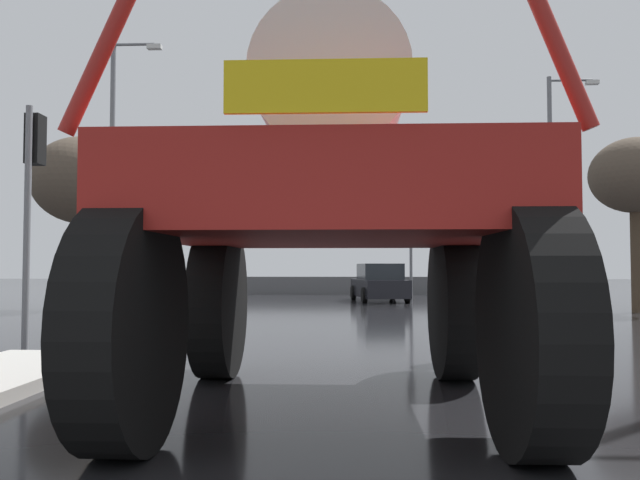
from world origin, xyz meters
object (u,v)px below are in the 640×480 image
object	(u,v)px
streetlight_far_left	(115,160)
bare_tree_left	(83,181)
oversize_sprayer	(332,218)
traffic_signal_near_left	(33,173)
traffic_signal_far_left	(410,228)
streetlight_far_right	(554,177)
bare_tree_right	(635,177)
sedan_ahead	(379,284)
traffic_signal_near_right	(533,190)

from	to	relation	value
streetlight_far_left	bare_tree_left	world-z (taller)	streetlight_far_left
oversize_sprayer	bare_tree_left	xyz separation A→B (m)	(-8.42, 14.07, 2.32)
traffic_signal_near_left	traffic_signal_far_left	world-z (taller)	traffic_signal_near_left
streetlight_far_left	traffic_signal_far_left	bearing A→B (deg)	14.24
streetlight_far_right	bare_tree_right	bearing A→B (deg)	-85.68
sedan_ahead	streetlight_far_left	xyz separation A→B (m)	(-9.41, -4.17, 4.42)
streetlight_far_right	bare_tree_left	world-z (taller)	streetlight_far_right
bare_tree_left	bare_tree_right	bearing A→B (deg)	-1.79
oversize_sprayer	traffic_signal_near_left	distance (m)	6.66
oversize_sprayer	traffic_signal_near_left	world-z (taller)	traffic_signal_near_left
bare_tree_left	bare_tree_right	distance (m)	17.33
streetlight_far_left	streetlight_far_right	distance (m)	16.89
bare_tree_left	oversize_sprayer	bearing A→B (deg)	-59.11
sedan_ahead	streetlight_far_left	bearing A→B (deg)	105.50
traffic_signal_far_left	bare_tree_right	bearing A→B (deg)	-37.10
sedan_ahead	traffic_signal_near_left	world-z (taller)	traffic_signal_near_left
traffic_signal_near_left	streetlight_far_right	world-z (taller)	streetlight_far_right
traffic_signal_near_left	bare_tree_right	xyz separation A→B (m)	(13.99, 9.37, 1.18)
streetlight_far_right	bare_tree_right	world-z (taller)	streetlight_far_right
traffic_signal_near_left	streetlight_far_right	xyz separation A→B (m)	(13.53, 15.50, 2.08)
streetlight_far_right	bare_tree_right	distance (m)	6.21
traffic_signal_far_left	streetlight_far_right	world-z (taller)	streetlight_far_right
bare_tree_right	bare_tree_left	bearing A→B (deg)	178.21
traffic_signal_near_right	streetlight_far_right	distance (m)	16.56
oversize_sprayer	sedan_ahead	distance (m)	19.92
traffic_signal_near_right	traffic_signal_far_left	distance (m)	14.18
oversize_sprayer	streetlight_far_right	xyz separation A→B (m)	(8.45, 19.66, 3.18)
traffic_signal_near_left	traffic_signal_far_left	distance (m)	16.10
sedan_ahead	traffic_signal_near_right	size ratio (longest dim) A/B	1.21
sedan_ahead	traffic_signal_far_left	bearing A→B (deg)	-151.71
sedan_ahead	streetlight_far_right	size ratio (longest dim) A/B	0.47
traffic_signal_near_right	streetlight_far_left	distance (m)	16.18
streetlight_far_left	bare_tree_left	size ratio (longest dim) A/B	1.68
traffic_signal_far_left	streetlight_far_right	size ratio (longest dim) A/B	0.43
bare_tree_left	traffic_signal_far_left	bearing A→B (deg)	21.23
oversize_sprayer	bare_tree_right	xyz separation A→B (m)	(8.91, 13.53, 2.28)
streetlight_far_left	streetlight_far_right	bearing A→B (deg)	13.69
oversize_sprayer	traffic_signal_near_right	distance (m)	5.26
streetlight_far_right	traffic_signal_far_left	bearing A→B (deg)	-167.31
traffic_signal_near_left	traffic_signal_near_right	world-z (taller)	traffic_signal_near_left
sedan_ahead	traffic_signal_far_left	size ratio (longest dim) A/B	1.10
bare_tree_left	sedan_ahead	bearing A→B (deg)	30.33
oversize_sprayer	streetlight_far_right	world-z (taller)	streetlight_far_right
traffic_signal_far_left	traffic_signal_near_left	bearing A→B (deg)	-118.32
sedan_ahead	oversize_sprayer	bearing A→B (deg)	167.43
traffic_signal_near_right	bare_tree_right	bearing A→B (deg)	58.30
traffic_signal_far_left	bare_tree_left	size ratio (longest dim) A/B	0.70
traffic_signal_far_left	streetlight_far_left	size ratio (longest dim) A/B	0.42
oversize_sprayer	streetlight_far_left	bearing A→B (deg)	26.97
sedan_ahead	bare_tree_left	bearing A→B (deg)	111.90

